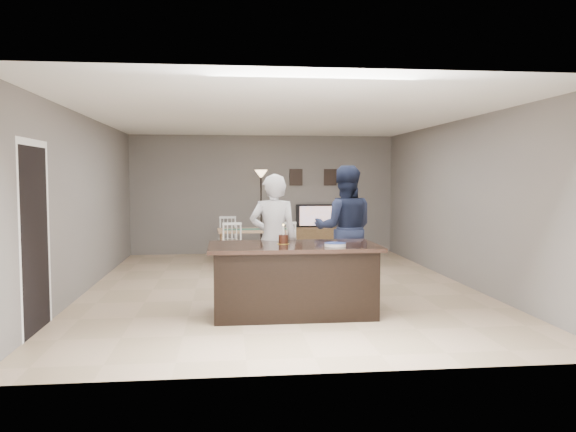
{
  "coord_description": "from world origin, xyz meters",
  "views": [
    {
      "loc": [
        -0.84,
        -8.85,
        1.76
      ],
      "look_at": [
        0.1,
        -0.3,
        1.16
      ],
      "focal_mm": 35.0,
      "sensor_mm": 36.0,
      "label": 1
    }
  ],
  "objects": [
    {
      "name": "floor",
      "position": [
        0.0,
        0.0,
        0.0
      ],
      "size": [
        8.0,
        8.0,
        0.0
      ],
      "primitive_type": "plane",
      "color": "tan",
      "rests_on": "ground"
    },
    {
      "name": "doorway",
      "position": [
        -2.99,
        -2.3,
        1.26
      ],
      "size": [
        0.0,
        2.1,
        2.65
      ],
      "color": "black",
      "rests_on": "floor"
    },
    {
      "name": "television",
      "position": [
        1.2,
        3.84,
        0.86
      ],
      "size": [
        0.91,
        0.12,
        0.53
      ],
      "primitive_type": "imported",
      "rotation": [
        0.0,
        0.0,
        3.14
      ],
      "color": "black",
      "rests_on": "tv_console"
    },
    {
      "name": "tv_screen_glow",
      "position": [
        1.2,
        3.76,
        0.87
      ],
      "size": [
        0.78,
        0.0,
        0.78
      ],
      "primitive_type": "plane",
      "rotation": [
        1.57,
        0.0,
        3.14
      ],
      "color": "orange",
      "rests_on": "tv_console"
    },
    {
      "name": "tv_console",
      "position": [
        1.2,
        3.77,
        0.3
      ],
      "size": [
        1.2,
        0.4,
        0.6
      ],
      "primitive_type": "cube",
      "color": "brown",
      "rests_on": "floor"
    },
    {
      "name": "man",
      "position": [
        0.95,
        -0.45,
        0.97
      ],
      "size": [
        1.04,
        0.86,
        1.93
      ],
      "primitive_type": "imported",
      "rotation": [
        0.0,
        0.0,
        2.99
      ],
      "color": "#161C31",
      "rests_on": "floor"
    },
    {
      "name": "kitchen_island",
      "position": [
        0.0,
        -1.8,
        0.45
      ],
      "size": [
        2.15,
        1.1,
        0.9
      ],
      "color": "black",
      "rests_on": "floor"
    },
    {
      "name": "dining_table",
      "position": [
        -0.27,
        2.4,
        0.58
      ],
      "size": [
        1.54,
        1.75,
        0.91
      ],
      "rotation": [
        0.0,
        0.0,
        0.05
      ],
      "color": "#A37A58",
      "rests_on": "floor"
    },
    {
      "name": "woman",
      "position": [
        -0.21,
        -1.25,
        0.9
      ],
      "size": [
        0.7,
        0.5,
        1.8
      ],
      "primitive_type": "imported",
      "rotation": [
        0.0,
        0.0,
        3.03
      ],
      "color": "silver",
      "rests_on": "floor"
    },
    {
      "name": "birthday_cake",
      "position": [
        -0.12,
        -1.72,
        0.96
      ],
      "size": [
        0.16,
        0.16,
        0.25
      ],
      "color": "gold",
      "rests_on": "kitchen_island"
    },
    {
      "name": "floor_lamp",
      "position": [
        -0.09,
        3.36,
        1.48
      ],
      "size": [
        0.29,
        0.29,
        1.91
      ],
      "color": "black",
      "rests_on": "floor"
    },
    {
      "name": "room_shell",
      "position": [
        0.0,
        0.0,
        1.68
      ],
      "size": [
        8.0,
        8.0,
        8.0
      ],
      "color": "slate",
      "rests_on": "floor"
    },
    {
      "name": "picture_frames",
      "position": [
        1.15,
        3.98,
        1.75
      ],
      "size": [
        1.1,
        0.02,
        0.38
      ],
      "color": "black",
      "rests_on": "room_shell"
    },
    {
      "name": "plate_stack",
      "position": [
        0.49,
        -2.05,
        0.92
      ],
      "size": [
        0.27,
        0.27,
        0.04
      ],
      "color": "white",
      "rests_on": "kitchen_island"
    }
  ]
}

